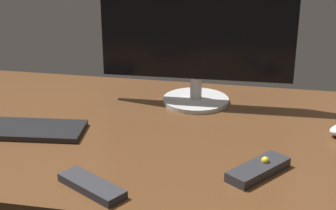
{
  "coord_description": "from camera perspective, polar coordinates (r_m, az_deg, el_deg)",
  "views": [
    {
      "loc": [
        28.79,
        -125.67,
        59.86
      ],
      "look_at": [
        3.18,
        4.32,
        8.0
      ],
      "focal_mm": 55.04,
      "sensor_mm": 36.0,
      "label": 1
    }
  ],
  "objects": [
    {
      "name": "tv_remote",
      "position": [
        1.14,
        -8.45,
        -8.85
      ],
      "size": [
        17.38,
        13.46,
        1.88
      ],
      "primitive_type": "cube",
      "rotation": [
        0.0,
        0.0,
        -0.54
      ],
      "color": "#2D2D33",
      "rests_on": "desk"
    },
    {
      "name": "media_remote",
      "position": [
        1.21,
        9.99,
        -7.02
      ],
      "size": [
        14.75,
        17.01,
        3.56
      ],
      "rotation": [
        0.0,
        0.0,
        0.93
      ],
      "color": "#2D2D33",
      "rests_on": "desk"
    },
    {
      "name": "monitor",
      "position": [
        1.54,
        3.25,
        8.41
      ],
      "size": [
        58.16,
        20.63,
        45.2
      ],
      "rotation": [
        0.0,
        0.0,
        0.03
      ],
      "color": "silver",
      "rests_on": "desk"
    },
    {
      "name": "desk",
      "position": [
        1.42,
        -1.6,
        -3.17
      ],
      "size": [
        140.0,
        84.0,
        2.0
      ],
      "primitive_type": "cube",
      "color": "brown",
      "rests_on": "ground"
    },
    {
      "name": "keyboard",
      "position": [
        1.47,
        -16.95,
        -2.55
      ],
      "size": [
        40.69,
        16.91,
        1.5
      ],
      "primitive_type": "cube",
      "rotation": [
        0.0,
        0.0,
        0.11
      ],
      "color": "black",
      "rests_on": "desk"
    }
  ]
}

